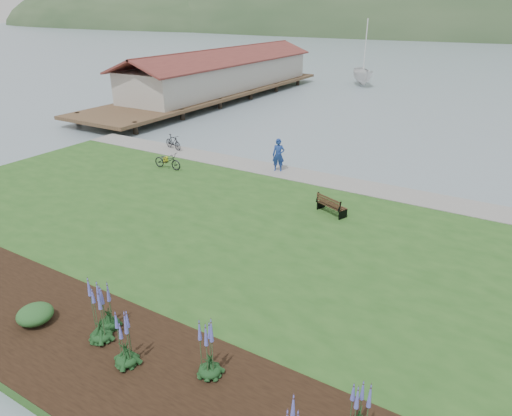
% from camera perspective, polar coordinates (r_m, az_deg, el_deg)
% --- Properties ---
extents(ground, '(600.00, 600.00, 0.00)m').
position_cam_1_polar(ground, '(21.91, -2.41, -2.10)').
color(ground, slate).
rests_on(ground, ground).
extents(lawn, '(34.00, 20.00, 0.40)m').
position_cam_1_polar(lawn, '(20.37, -5.51, -3.69)').
color(lawn, '#26521C').
rests_on(lawn, ground).
extents(shoreline_path, '(34.00, 2.20, 0.03)m').
position_cam_1_polar(shoreline_path, '(27.32, 5.56, 4.12)').
color(shoreline_path, gray).
rests_on(shoreline_path, lawn).
extents(garden_bed, '(24.00, 4.40, 0.04)m').
position_cam_1_polar(garden_bed, '(13.80, -15.12, -18.74)').
color(garden_bed, black).
rests_on(garden_bed, lawn).
extents(pier_pavilion, '(8.00, 36.00, 5.40)m').
position_cam_1_polar(pier_pavilion, '(54.17, -4.25, 16.41)').
color(pier_pavilion, '#4C3826').
rests_on(pier_pavilion, ground).
extents(park_bench, '(1.65, 1.16, 0.95)m').
position_cam_1_polar(park_bench, '(22.17, 9.30, 0.39)').
color(park_bench, '#2F1E12').
rests_on(park_bench, lawn).
extents(person, '(1.01, 0.85, 2.36)m').
position_cam_1_polar(person, '(27.60, 2.83, 6.96)').
color(person, navy).
rests_on(person, lawn).
extents(bicycle_a, '(0.77, 1.97, 1.02)m').
position_cam_1_polar(bicycle_a, '(28.72, -11.00, 5.82)').
color(bicycle_a, black).
rests_on(bicycle_a, lawn).
extents(bicycle_b, '(0.93, 1.79, 1.04)m').
position_cam_1_polar(bicycle_b, '(32.74, -10.32, 8.11)').
color(bicycle_b, black).
rests_on(bicycle_b, lawn).
extents(sailboat, '(13.66, 13.73, 26.37)m').
position_cam_1_polar(sailboat, '(64.45, 13.10, 14.69)').
color(sailboat, silver).
rests_on(sailboat, ground).
extents(pannier, '(0.31, 0.37, 0.34)m').
position_cam_1_polar(pannier, '(30.05, -11.22, 5.93)').
color(pannier, '#C3CA17').
rests_on(pannier, lawn).
extents(echium_0, '(0.62, 0.62, 1.97)m').
position_cam_1_polar(echium_0, '(13.42, -16.14, -15.73)').
color(echium_0, '#123317').
rests_on(echium_0, garden_bed).
extents(echium_1, '(0.62, 0.62, 2.11)m').
position_cam_1_polar(echium_1, '(12.64, -5.93, -17.24)').
color(echium_1, '#123317').
rests_on(echium_1, garden_bed).
extents(echium_3, '(0.62, 0.62, 1.86)m').
position_cam_1_polar(echium_3, '(11.58, 12.79, -23.37)').
color(echium_3, '#123317').
rests_on(echium_3, garden_bed).
extents(echium_4, '(0.62, 0.62, 1.84)m').
position_cam_1_polar(echium_4, '(14.91, -18.07, -11.83)').
color(echium_4, '#123317').
rests_on(echium_4, garden_bed).
extents(echium_5, '(0.62, 0.62, 2.36)m').
position_cam_1_polar(echium_5, '(14.37, -19.15, -12.31)').
color(echium_5, '#123317').
rests_on(echium_5, garden_bed).
extents(shrub_0, '(1.11, 1.11, 0.56)m').
position_cam_1_polar(shrub_0, '(16.28, -25.90, -11.86)').
color(shrub_0, '#1E4C21').
rests_on(shrub_0, garden_bed).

